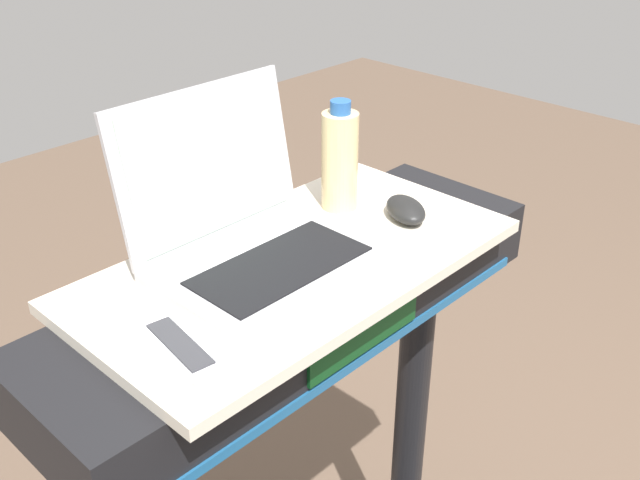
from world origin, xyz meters
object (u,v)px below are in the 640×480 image
(water_bottle, at_px, (340,159))
(tv_remote, at_px, (180,350))
(computer_mouse, at_px, (406,209))
(laptop, at_px, (251,232))

(water_bottle, xyz_separation_m, tv_remote, (-0.46, -0.15, -0.08))
(computer_mouse, bearing_deg, tv_remote, -145.68)
(tv_remote, bearing_deg, laptop, 27.33)
(laptop, distance_m, computer_mouse, 0.29)
(computer_mouse, xyz_separation_m, tv_remote, (-0.50, -0.03, -0.01))
(water_bottle, bearing_deg, computer_mouse, -69.03)
(tv_remote, bearing_deg, computer_mouse, 4.00)
(water_bottle, bearing_deg, laptop, -171.70)
(water_bottle, distance_m, tv_remote, 0.49)
(laptop, distance_m, tv_remote, 0.25)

